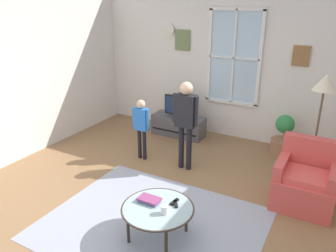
{
  "coord_description": "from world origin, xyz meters",
  "views": [
    {
      "loc": [
        1.86,
        -3.02,
        2.61
      ],
      "look_at": [
        -0.27,
        0.81,
        0.92
      ],
      "focal_mm": 35.47,
      "sensor_mm": 36.0,
      "label": 1
    }
  ],
  "objects_px": {
    "television": "(179,106)",
    "potted_plant_by_window": "(283,137)",
    "person_black_shirt": "(186,116)",
    "floor_lamp": "(323,94)",
    "cup": "(164,210)",
    "remote_near_books": "(174,202)",
    "person_blue_shirt": "(141,123)",
    "remote_near_cup": "(176,204)",
    "book_stack": "(149,200)",
    "tv_stand": "(178,126)",
    "armchair": "(306,182)",
    "coffee_table": "(158,209)"
  },
  "relations": [
    {
      "from": "book_stack",
      "to": "remote_near_books",
      "type": "xyz_separation_m",
      "value": [
        0.26,
        0.13,
        -0.02
      ]
    },
    {
      "from": "remote_near_cup",
      "to": "armchair",
      "type": "bearing_deg",
      "value": 48.91
    },
    {
      "from": "potted_plant_by_window",
      "to": "remote_near_books",
      "type": "bearing_deg",
      "value": -103.68
    },
    {
      "from": "floor_lamp",
      "to": "person_blue_shirt",
      "type": "bearing_deg",
      "value": -168.84
    },
    {
      "from": "remote_near_cup",
      "to": "book_stack",
      "type": "bearing_deg",
      "value": -161.93
    },
    {
      "from": "cup",
      "to": "person_blue_shirt",
      "type": "relative_size",
      "value": 0.1
    },
    {
      "from": "television",
      "to": "floor_lamp",
      "type": "xyz_separation_m",
      "value": [
        2.58,
        -0.72,
        0.76
      ]
    },
    {
      "from": "television",
      "to": "remote_near_books",
      "type": "xyz_separation_m",
      "value": [
        1.33,
        -2.69,
        -0.21
      ]
    },
    {
      "from": "remote_near_books",
      "to": "coffee_table",
      "type": "bearing_deg",
      "value": -123.75
    },
    {
      "from": "remote_near_books",
      "to": "person_black_shirt",
      "type": "xyz_separation_m",
      "value": [
        -0.59,
        1.49,
        0.49
      ]
    },
    {
      "from": "potted_plant_by_window",
      "to": "person_blue_shirt",
      "type": "bearing_deg",
      "value": -146.62
    },
    {
      "from": "television",
      "to": "potted_plant_by_window",
      "type": "height_order",
      "value": "television"
    },
    {
      "from": "tv_stand",
      "to": "armchair",
      "type": "height_order",
      "value": "armchair"
    },
    {
      "from": "floor_lamp",
      "to": "armchair",
      "type": "bearing_deg",
      "value": -89.53
    },
    {
      "from": "cup",
      "to": "potted_plant_by_window",
      "type": "xyz_separation_m",
      "value": [
        0.68,
        3.06,
        -0.14
      ]
    },
    {
      "from": "cup",
      "to": "floor_lamp",
      "type": "relative_size",
      "value": 0.06
    },
    {
      "from": "potted_plant_by_window",
      "to": "floor_lamp",
      "type": "relative_size",
      "value": 0.44
    },
    {
      "from": "potted_plant_by_window",
      "to": "person_black_shirt",
      "type": "bearing_deg",
      "value": -133.87
    },
    {
      "from": "tv_stand",
      "to": "armchair",
      "type": "distance_m",
      "value": 2.91
    },
    {
      "from": "person_blue_shirt",
      "to": "floor_lamp",
      "type": "distance_m",
      "value": 2.79
    },
    {
      "from": "armchair",
      "to": "tv_stand",
      "type": "bearing_deg",
      "value": 152.92
    },
    {
      "from": "remote_near_cup",
      "to": "tv_stand",
      "type": "bearing_deg",
      "value": 116.65
    },
    {
      "from": "television",
      "to": "remote_near_cup",
      "type": "height_order",
      "value": "television"
    },
    {
      "from": "tv_stand",
      "to": "potted_plant_by_window",
      "type": "relative_size",
      "value": 1.46
    },
    {
      "from": "cup",
      "to": "potted_plant_by_window",
      "type": "distance_m",
      "value": 3.14
    },
    {
      "from": "potted_plant_by_window",
      "to": "remote_near_cup",
      "type": "bearing_deg",
      "value": -102.9
    },
    {
      "from": "person_black_shirt",
      "to": "floor_lamp",
      "type": "height_order",
      "value": "floor_lamp"
    },
    {
      "from": "television",
      "to": "cup",
      "type": "distance_m",
      "value": 3.22
    },
    {
      "from": "armchair",
      "to": "person_blue_shirt",
      "type": "xyz_separation_m",
      "value": [
        -2.65,
        0.08,
        0.34
      ]
    },
    {
      "from": "remote_near_books",
      "to": "remote_near_cup",
      "type": "xyz_separation_m",
      "value": [
        0.03,
        -0.03,
        0.0
      ]
    },
    {
      "from": "book_stack",
      "to": "remote_near_books",
      "type": "distance_m",
      "value": 0.29
    },
    {
      "from": "armchair",
      "to": "remote_near_cup",
      "type": "height_order",
      "value": "armchair"
    },
    {
      "from": "television",
      "to": "tv_stand",
      "type": "bearing_deg",
      "value": 90.0
    },
    {
      "from": "armchair",
      "to": "potted_plant_by_window",
      "type": "bearing_deg",
      "value": 111.38
    },
    {
      "from": "cup",
      "to": "potted_plant_by_window",
      "type": "bearing_deg",
      "value": 77.41
    },
    {
      "from": "person_blue_shirt",
      "to": "potted_plant_by_window",
      "type": "height_order",
      "value": "person_blue_shirt"
    },
    {
      "from": "remote_near_cup",
      "to": "potted_plant_by_window",
      "type": "distance_m",
      "value": 2.93
    },
    {
      "from": "armchair",
      "to": "person_black_shirt",
      "type": "distance_m",
      "value": 1.94
    },
    {
      "from": "tv_stand",
      "to": "floor_lamp",
      "type": "height_order",
      "value": "floor_lamp"
    },
    {
      "from": "cup",
      "to": "person_blue_shirt",
      "type": "xyz_separation_m",
      "value": [
        -1.4,
        1.69,
        0.21
      ]
    },
    {
      "from": "person_blue_shirt",
      "to": "potted_plant_by_window",
      "type": "xyz_separation_m",
      "value": [
        2.08,
        1.37,
        -0.35
      ]
    },
    {
      "from": "cup",
      "to": "potted_plant_by_window",
      "type": "relative_size",
      "value": 0.14
    },
    {
      "from": "cup",
      "to": "remote_near_books",
      "type": "bearing_deg",
      "value": 90.75
    },
    {
      "from": "potted_plant_by_window",
      "to": "television",
      "type": "bearing_deg",
      "value": -176.31
    },
    {
      "from": "floor_lamp",
      "to": "book_stack",
      "type": "bearing_deg",
      "value": -125.77
    },
    {
      "from": "television",
      "to": "potted_plant_by_window",
      "type": "relative_size",
      "value": 0.83
    },
    {
      "from": "remote_near_cup",
      "to": "person_blue_shirt",
      "type": "xyz_separation_m",
      "value": [
        -1.43,
        1.48,
        0.25
      ]
    },
    {
      "from": "remote_near_books",
      "to": "remote_near_cup",
      "type": "bearing_deg",
      "value": -44.1
    },
    {
      "from": "remote_near_books",
      "to": "person_blue_shirt",
      "type": "relative_size",
      "value": 0.13
    },
    {
      "from": "person_black_shirt",
      "to": "person_blue_shirt",
      "type": "bearing_deg",
      "value": -177.12
    }
  ]
}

